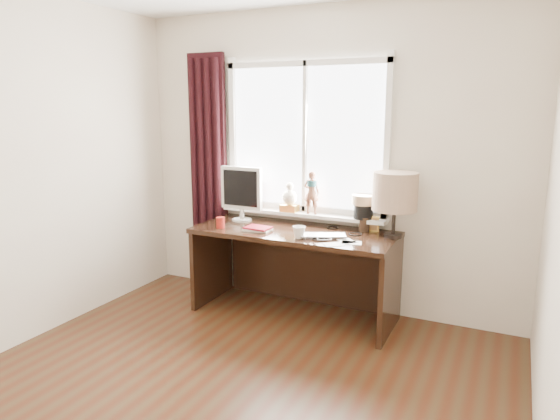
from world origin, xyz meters
The scene contains 14 objects.
wall_back centered at (0.00, 2.00, 1.30)m, with size 3.50×2.60×0.00m, color beige.
laptop centered at (0.21, 1.52, 0.76)m, with size 0.36×0.23×0.03m, color silver.
mug centered at (0.04, 1.41, 0.80)m, with size 0.10×0.10×0.10m, color white.
red_cup centered at (-0.70, 1.43, 0.80)m, with size 0.07×0.07×0.09m, color maroon.
window centered at (-0.13, 1.95, 1.31)m, with size 1.52×0.21×1.40m.
curtain centered at (-1.13, 1.91, 1.12)m, with size 0.38×0.09×2.25m.
desk centered at (-0.10, 1.73, 0.51)m, with size 1.70×0.70×0.75m.
monitor centered at (-0.68, 1.76, 1.03)m, with size 0.40×0.18×0.49m.
notebook_stack centered at (-0.37, 1.49, 0.77)m, with size 0.24×0.18×0.03m.
brush_holder centered at (0.44, 1.85, 0.81)m, with size 0.09×0.09×0.25m.
icon_frame centered at (0.50, 1.88, 0.81)m, with size 0.10×0.03×0.13m.
table_lamp centered at (0.70, 1.76, 1.11)m, with size 0.35×0.35×0.52m.
loose_papers centered at (0.40, 1.44, 0.75)m, with size 0.29×0.31×0.00m.
desk_cables centered at (0.26, 1.63, 0.75)m, with size 0.37×0.54×0.01m.
Camera 1 is at (1.55, -2.08, 1.77)m, focal length 32.00 mm.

